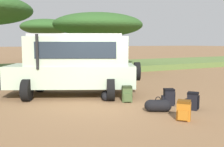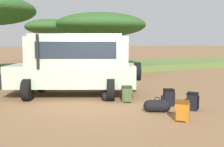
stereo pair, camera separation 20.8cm
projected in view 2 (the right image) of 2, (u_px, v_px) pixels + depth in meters
ground_plane at (102, 104)px, 8.99m from camera, size 320.00×320.00×0.00m
grass_bank at (37, 69)px, 19.00m from camera, size 120.00×7.00×0.44m
safari_vehicle at (75, 63)px, 10.38m from camera, size 5.35×3.93×2.44m
backpack_beside_front_wheel at (168, 97)px, 8.80m from camera, size 0.48×0.42×0.56m
backpack_cluster_center at (127, 94)px, 9.30m from camera, size 0.43×0.44×0.58m
backpack_near_rear_wheel at (182, 111)px, 7.07m from camera, size 0.48×0.47×0.55m
backpack_outermost at (192, 101)px, 8.21m from camera, size 0.46×0.48×0.56m
duffel_bag_low_black_case at (105, 96)px, 9.74m from camera, size 0.47×0.75×0.39m
duffel_bag_soft_canvas at (157, 106)px, 7.98m from camera, size 0.76×0.60×0.47m
acacia_tree_centre_back at (51, 27)px, 31.09m from camera, size 6.07×5.97×4.92m
acacia_tree_right_mid at (102, 25)px, 19.21m from camera, size 6.68×6.01×4.29m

